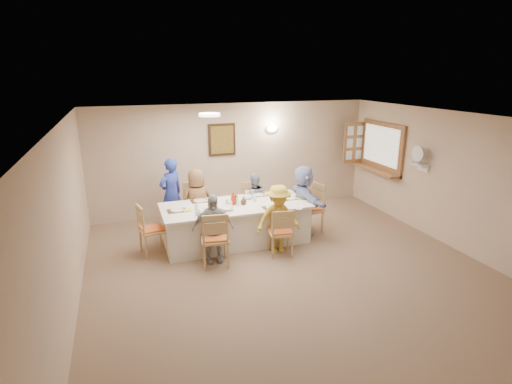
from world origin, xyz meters
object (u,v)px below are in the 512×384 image
object	(u,v)px
chair_back_right	(252,204)
chair_left_end	(153,229)
chair_front_right	(281,231)
diner_back_right	(254,200)
diner_front_left	(213,229)
serving_hatch	(382,147)
dining_table	(236,223)
caregiver	(171,194)
chair_right_end	(309,208)
chair_front_left	(215,238)
condiment_ketchup	(233,198)
diner_right_end	(303,200)
chair_back_left	(197,208)
diner_front_right	(278,219)
desk_fan	(419,157)
diner_back_left	(197,202)

from	to	relation	value
chair_back_right	chair_left_end	xyz separation A→B (m)	(-2.15, -0.80, 0.02)
chair_front_right	diner_back_right	distance (m)	1.49
diner_front_left	serving_hatch	bearing A→B (deg)	21.62
dining_table	chair_left_end	distance (m)	1.55
diner_back_right	caregiver	xyz separation A→B (m)	(-1.65, 0.47, 0.17)
chair_right_end	diner_front_left	distance (m)	2.26
chair_front_left	chair_front_right	bearing A→B (deg)	-172.49
serving_hatch	condiment_ketchup	distance (m)	3.89
chair_right_end	serving_hatch	bearing A→B (deg)	100.43
chair_front_left	chair_right_end	size ratio (longest dim) A/B	0.97
chair_front_left	chair_left_end	distance (m)	1.24
chair_left_end	diner_right_end	world-z (taller)	diner_right_end
chair_back_left	diner_front_right	distance (m)	1.91
chair_back_right	diner_front_right	world-z (taller)	diner_front_right
serving_hatch	chair_left_end	world-z (taller)	serving_hatch
chair_back_left	diner_right_end	world-z (taller)	diner_right_end
diner_back_right	chair_right_end	bearing A→B (deg)	147.82
desk_fan	diner_front_left	world-z (taller)	desk_fan
chair_back_left	chair_back_right	world-z (taller)	chair_back_left
serving_hatch	chair_right_end	distance (m)	2.51
diner_front_left	chair_left_end	bearing A→B (deg)	147.89
serving_hatch	diner_right_end	distance (m)	2.55
serving_hatch	caregiver	world-z (taller)	serving_hatch
chair_back_right	chair_left_end	size ratio (longest dim) A/B	0.95
serving_hatch	condiment_ketchup	bearing A→B (deg)	-169.00
serving_hatch	diner_front_right	distance (m)	3.55
diner_front_right	diner_right_end	xyz separation A→B (m)	(0.82, 0.68, 0.07)
chair_front_left	chair_left_end	size ratio (longest dim) A/B	1.04
diner_right_end	diner_back_left	bearing A→B (deg)	73.17
dining_table	diner_right_end	distance (m)	1.46
diner_back_left	diner_right_end	world-z (taller)	diner_right_end
chair_back_left	chair_front_left	bearing A→B (deg)	-92.16
desk_fan	chair_back_left	xyz separation A→B (m)	(-4.22, 1.41, -1.05)
dining_table	chair_back_left	distance (m)	1.01
chair_left_end	diner_back_right	bearing A→B (deg)	-84.10
serving_hatch	chair_back_left	size ratio (longest dim) A/B	1.49
diner_front_left	chair_right_end	bearing A→B (deg)	21.03
dining_table	chair_left_end	bearing A→B (deg)	180.00
serving_hatch	caregiver	size ratio (longest dim) A/B	1.00
desk_fan	serving_hatch	bearing A→B (deg)	85.34
chair_back_left	diner_back_left	world-z (taller)	diner_back_left
diner_back_left	diner_right_end	size ratio (longest dim) A/B	0.95
chair_back_right	caregiver	world-z (taller)	caregiver
chair_front_left	diner_back_left	world-z (taller)	diner_back_left
chair_front_left	chair_back_left	bearing A→B (deg)	-82.49
diner_back_right	diner_front_right	size ratio (longest dim) A/B	0.91
chair_right_end	diner_back_right	size ratio (longest dim) A/B	0.88
dining_table	condiment_ketchup	bearing A→B (deg)	170.68
chair_left_end	condiment_ketchup	bearing A→B (deg)	-101.41
chair_back_right	condiment_ketchup	distance (m)	1.11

